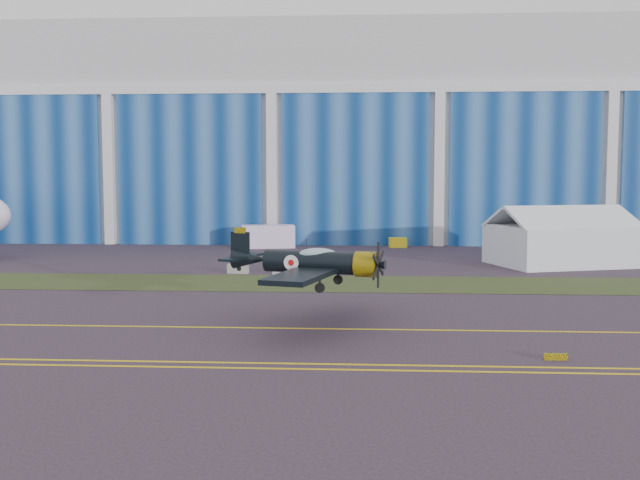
# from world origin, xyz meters

# --- Properties ---
(ground) EXTENTS (260.00, 260.00, 0.00)m
(ground) POSITION_xyz_m (0.00, 0.00, 0.00)
(ground) COLOR #3A2D39
(ground) RESTS_ON ground
(grass_median) EXTENTS (260.00, 10.00, 0.02)m
(grass_median) POSITION_xyz_m (0.00, 14.00, 0.02)
(grass_median) COLOR #475128
(grass_median) RESTS_ON ground
(hangar) EXTENTS (220.00, 45.70, 30.00)m
(hangar) POSITION_xyz_m (0.00, 71.79, 14.96)
(hangar) COLOR silver
(hangar) RESTS_ON ground
(taxiway_centreline) EXTENTS (200.00, 0.20, 0.02)m
(taxiway_centreline) POSITION_xyz_m (0.00, -5.00, 0.01)
(taxiway_centreline) COLOR yellow
(taxiway_centreline) RESTS_ON ground
(edge_line_near) EXTENTS (80.00, 0.20, 0.02)m
(edge_line_near) POSITION_xyz_m (0.00, -14.50, 0.01)
(edge_line_near) COLOR yellow
(edge_line_near) RESTS_ON ground
(edge_line_far) EXTENTS (80.00, 0.20, 0.02)m
(edge_line_far) POSITION_xyz_m (0.00, -13.50, 0.01)
(edge_line_far) COLOR yellow
(edge_line_far) RESTS_ON ground
(guard_board_right) EXTENTS (1.20, 0.15, 0.35)m
(guard_board_right) POSITION_xyz_m (22.00, -12.00, 0.17)
(guard_board_right) COLOR yellow
(guard_board_right) RESTS_ON ground
(warbird) EXTENTS (14.55, 16.20, 4.07)m
(warbird) POSITION_xyz_m (9.06, -3.63, 3.90)
(warbird) COLOR black
(warbird) RESTS_ON ground
(tent) EXTENTS (15.73, 13.41, 6.22)m
(tent) POSITION_xyz_m (32.67, 28.78, 3.11)
(tent) COLOR white
(tent) RESTS_ON ground
(shipping_container) EXTENTS (7.13, 4.04, 2.91)m
(shipping_container) POSITION_xyz_m (-0.05, 45.32, 1.45)
(shipping_container) COLOR silver
(shipping_container) RESTS_ON ground
(tug) EXTENTS (2.34, 1.67, 1.26)m
(tug) POSITION_xyz_m (16.60, 46.74, 0.63)
(tug) COLOR yellow
(tug) RESTS_ON ground
(barrier_a) EXTENTS (2.05, 0.78, 0.90)m
(barrier_a) POSITION_xyz_m (0.38, 20.12, 0.45)
(barrier_a) COLOR gray
(barrier_a) RESTS_ON ground
(barrier_b) EXTENTS (2.05, 0.78, 0.90)m
(barrier_b) POSITION_xyz_m (4.75, 19.70, 0.45)
(barrier_b) COLOR #9C9898
(barrier_b) RESTS_ON ground
(barrier_c) EXTENTS (2.02, 0.66, 0.90)m
(barrier_c) POSITION_xyz_m (7.52, 19.40, 0.45)
(barrier_c) COLOR gray
(barrier_c) RESTS_ON ground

